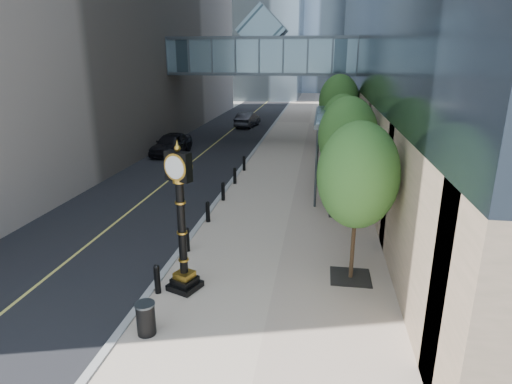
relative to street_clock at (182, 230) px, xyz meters
The scene contains 13 objects.
ground 3.21m from the street_clock, 36.27° to the right, with size 320.00×320.00×0.00m, color gray.
road 38.99m from the street_clock, 97.51° to the left, with size 8.00×180.00×0.02m, color black.
sidewalk 38.77m from the street_clock, 85.69° to the left, with size 8.00×180.00×0.06m, color tan.
curb 38.67m from the street_clock, 91.62° to the left, with size 0.25×180.00×0.07m, color gray.
skywalk 27.19m from the street_clock, 92.35° to the left, with size 17.00×4.20×5.80m.
entrance_canopy 13.85m from the street_clock, 66.84° to the left, with size 3.00×8.00×4.38m.
bollard_row 7.82m from the street_clock, 95.93° to the left, with size 0.20×16.20×0.90m.
street_trees 15.32m from the street_clock, 68.78° to the left, with size 3.01×28.51×6.19m.
street_clock is the anchor object (origin of this frame).
trash_bin 3.03m from the street_clock, 96.90° to the right, with size 0.52×0.52×0.90m, color black.
pedestrian 10.13m from the street_clock, 57.46° to the left, with size 0.55×0.36×1.50m, color beige.
car_near 21.29m from the street_clock, 110.47° to the left, with size 2.01×4.98×1.70m, color black.
car_far 34.94m from the street_clock, 96.29° to the left, with size 1.68×4.83×1.59m, color black.
Camera 1 is at (2.33, -10.74, 7.45)m, focal length 30.00 mm.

